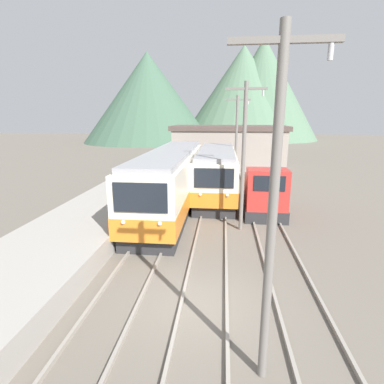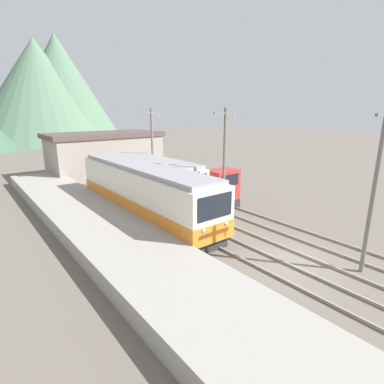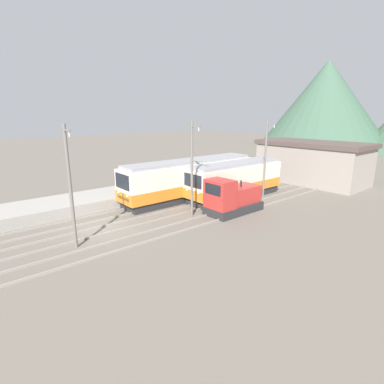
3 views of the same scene
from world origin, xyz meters
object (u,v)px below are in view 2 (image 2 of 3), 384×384
commuter_train_left (144,193)px  shunting_locomotive (210,189)px  commuter_train_center (154,181)px  catenary_mast_near (375,188)px  catenary_mast_far (152,147)px  catenary_mast_mid (224,160)px

commuter_train_left → shunting_locomotive: 5.84m
commuter_train_center → catenary_mast_near: (1.51, -16.09, 2.42)m
shunting_locomotive → catenary_mast_far: size_ratio=0.67×
commuter_train_left → catenary_mast_far: (4.31, 5.85, 2.31)m
commuter_train_center → shunting_locomotive: bearing=-50.9°
catenary_mast_near → catenary_mast_far: size_ratio=1.00×
commuter_train_center → catenary_mast_far: size_ratio=1.47×
catenary_mast_near → catenary_mast_far: bearing=90.0°
commuter_train_left → catenary_mast_far: catenary_mast_far is taller
catenary_mast_near → commuter_train_center: bearing=95.4°
shunting_locomotive → catenary_mast_far: bearing=103.4°
commuter_train_left → commuter_train_center: commuter_train_left is taller
commuter_train_left → shunting_locomotive: commuter_train_left is taller
shunting_locomotive → catenary_mast_mid: bearing=-115.9°
catenary_mast_near → catenary_mast_mid: (0.00, 9.32, 0.00)m
commuter_train_left → commuter_train_center: (2.80, 3.30, -0.11)m
commuter_train_center → catenary_mast_near: size_ratio=1.47×
shunting_locomotive → catenary_mast_near: (-1.49, -12.39, 2.86)m
commuter_train_left → commuter_train_center: bearing=49.7°
catenary_mast_mid → catenary_mast_far: (0.00, 9.32, 0.00)m
commuter_train_center → catenary_mast_mid: catenary_mast_mid is taller
commuter_train_left → catenary_mast_near: size_ratio=1.97×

